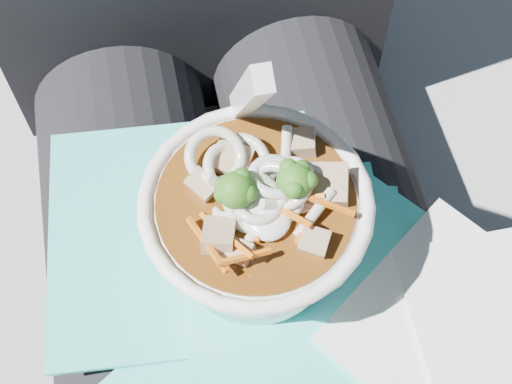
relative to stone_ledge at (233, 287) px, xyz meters
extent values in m
cube|color=gray|center=(0.00, 0.00, 0.00)|extent=(1.00, 0.51, 0.46)
cylinder|color=black|center=(-0.08, -0.15, 0.30)|extent=(0.15, 0.48, 0.15)
cylinder|color=black|center=(0.08, -0.15, 0.30)|extent=(0.15, 0.48, 0.15)
cube|color=#2EC3BB|center=(0.04, -0.16, 0.38)|extent=(0.16, 0.14, 0.00)
cube|color=#2EC3BB|center=(0.10, -0.22, 0.38)|extent=(0.24, 0.24, 0.00)
cube|color=#2EC3BB|center=(0.11, -0.22, 0.39)|extent=(0.15, 0.15, 0.00)
cube|color=#2EC3BB|center=(0.01, -0.16, 0.39)|extent=(0.20, 0.19, 0.00)
cube|color=#2EC3BB|center=(0.03, -0.16, 0.39)|extent=(0.15, 0.18, 0.00)
cube|color=#2EC3BB|center=(0.02, -0.12, 0.39)|extent=(0.14, 0.14, 0.00)
cube|color=#2EC3BB|center=(-0.04, -0.11, 0.39)|extent=(0.21, 0.20, 0.00)
cube|color=#2EC3BB|center=(0.06, -0.16, 0.40)|extent=(0.17, 0.17, 0.00)
cube|color=#2EC3BB|center=(0.02, -0.17, 0.40)|extent=(0.17, 0.17, 0.00)
cube|color=silver|center=(0.12, -0.22, 0.40)|extent=(0.19, 0.19, 0.00)
cube|color=silver|center=(0.15, -0.22, 0.41)|extent=(0.12, 0.12, 0.00)
torus|color=white|center=(0.00, -0.14, 0.47)|extent=(0.14, 0.14, 0.01)
cylinder|color=#4E290B|center=(0.00, -0.14, 0.47)|extent=(0.12, 0.12, 0.01)
torus|color=beige|center=(0.00, -0.11, 0.48)|extent=(0.05, 0.05, 0.03)
torus|color=beige|center=(0.01, -0.13, 0.48)|extent=(0.05, 0.05, 0.02)
torus|color=beige|center=(0.00, -0.15, 0.48)|extent=(0.04, 0.04, 0.01)
torus|color=beige|center=(-0.01, -0.12, 0.48)|extent=(0.04, 0.04, 0.04)
torus|color=beige|center=(0.01, -0.14, 0.49)|extent=(0.04, 0.04, 0.02)
torus|color=beige|center=(0.02, -0.14, 0.49)|extent=(0.05, 0.05, 0.03)
torus|color=beige|center=(0.00, -0.14, 0.48)|extent=(0.05, 0.05, 0.03)
torus|color=beige|center=(0.01, -0.14, 0.48)|extent=(0.05, 0.04, 0.04)
torus|color=beige|center=(-0.01, -0.14, 0.48)|extent=(0.04, 0.04, 0.03)
torus|color=beige|center=(-0.02, -0.11, 0.49)|extent=(0.05, 0.05, 0.03)
torus|color=beige|center=(0.03, -0.14, 0.48)|extent=(0.04, 0.04, 0.02)
cylinder|color=beige|center=(-0.02, -0.14, 0.48)|extent=(0.02, 0.03, 0.02)
cylinder|color=beige|center=(0.02, -0.12, 0.48)|extent=(0.02, 0.04, 0.01)
cylinder|color=beige|center=(0.03, -0.16, 0.48)|extent=(0.03, 0.03, 0.01)
cylinder|color=beige|center=(-0.03, -0.12, 0.48)|extent=(0.02, 0.03, 0.02)
cylinder|color=beige|center=(0.00, -0.16, 0.48)|extent=(0.03, 0.02, 0.02)
cylinder|color=beige|center=(0.02, -0.15, 0.48)|extent=(0.03, 0.01, 0.02)
cylinder|color=#759E4C|center=(0.02, -0.14, 0.48)|extent=(0.01, 0.01, 0.01)
sphere|color=#1D5713|center=(0.02, -0.14, 0.49)|extent=(0.02, 0.02, 0.02)
sphere|color=#1D5713|center=(0.03, -0.14, 0.50)|extent=(0.01, 0.01, 0.01)
sphere|color=#1D5713|center=(0.03, -0.14, 0.50)|extent=(0.01, 0.01, 0.01)
sphere|color=#1D5713|center=(0.02, -0.13, 0.50)|extent=(0.01, 0.01, 0.01)
sphere|color=#1D5713|center=(0.02, -0.15, 0.50)|extent=(0.01, 0.01, 0.01)
cylinder|color=#759E4C|center=(-0.01, -0.14, 0.48)|extent=(0.01, 0.01, 0.01)
sphere|color=#1D5713|center=(-0.01, -0.14, 0.49)|extent=(0.02, 0.02, 0.02)
sphere|color=#1D5713|center=(-0.02, -0.14, 0.49)|extent=(0.01, 0.01, 0.01)
sphere|color=#1D5713|center=(0.00, -0.14, 0.49)|extent=(0.01, 0.01, 0.01)
sphere|color=#1D5713|center=(-0.02, -0.14, 0.49)|extent=(0.01, 0.01, 0.01)
sphere|color=#1D5713|center=(-0.01, -0.13, 0.50)|extent=(0.01, 0.01, 0.01)
cube|color=orange|center=(0.02, -0.15, 0.48)|extent=(0.04, 0.01, 0.01)
cube|color=orange|center=(-0.03, -0.17, 0.48)|extent=(0.02, 0.04, 0.01)
cube|color=orange|center=(0.02, -0.15, 0.48)|extent=(0.03, 0.02, 0.01)
cube|color=orange|center=(0.04, -0.15, 0.49)|extent=(0.04, 0.02, 0.01)
cube|color=orange|center=(0.03, -0.16, 0.48)|extent=(0.02, 0.03, 0.01)
cube|color=orange|center=(0.02, -0.16, 0.49)|extent=(0.02, 0.03, 0.01)
cube|color=orange|center=(-0.02, -0.16, 0.48)|extent=(0.03, 0.04, 0.02)
cube|color=orange|center=(-0.01, -0.18, 0.49)|extent=(0.03, 0.01, 0.01)
cube|color=orange|center=(0.00, -0.15, 0.48)|extent=(0.02, 0.04, 0.01)
cube|color=#8F6C51|center=(0.04, -0.14, 0.48)|extent=(0.03, 0.03, 0.02)
cube|color=#8F6C51|center=(0.03, -0.11, 0.48)|extent=(0.02, 0.02, 0.01)
cube|color=#8F6C51|center=(-0.01, -0.11, 0.48)|extent=(0.03, 0.03, 0.02)
cube|color=#8F6C51|center=(-0.03, -0.13, 0.48)|extent=(0.02, 0.02, 0.02)
cube|color=#8F6C51|center=(-0.02, -0.16, 0.48)|extent=(0.02, 0.03, 0.02)
cube|color=#8F6C51|center=(-0.02, -0.17, 0.48)|extent=(0.02, 0.02, 0.01)
cube|color=#8F6C51|center=(0.03, -0.17, 0.48)|extent=(0.02, 0.02, 0.01)
ellipsoid|color=white|center=(0.00, -0.15, 0.48)|extent=(0.03, 0.04, 0.01)
cube|color=white|center=(0.00, -0.10, 0.53)|extent=(0.01, 0.08, 0.12)
camera|label=1|loc=(-0.04, -0.33, 0.84)|focal=50.00mm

